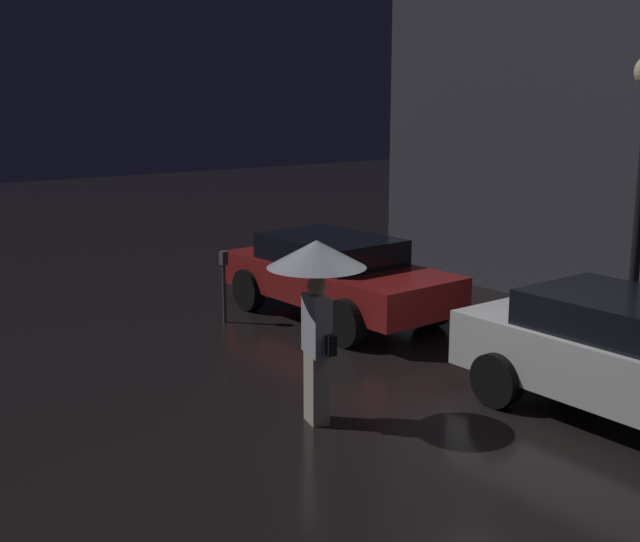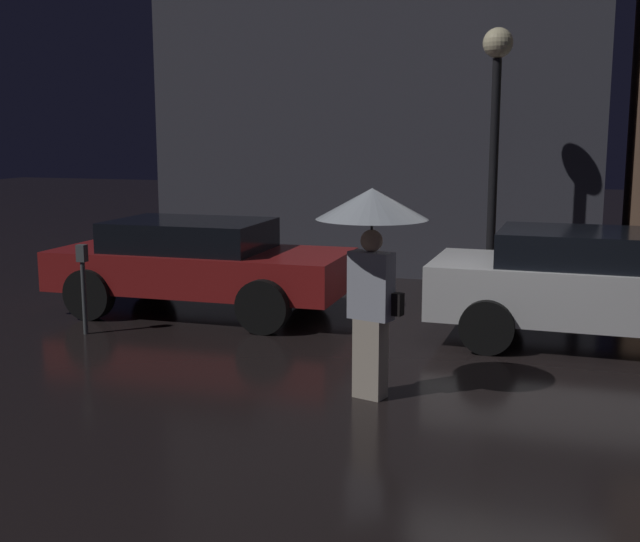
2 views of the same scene
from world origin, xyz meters
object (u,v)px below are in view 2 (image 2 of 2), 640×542
at_px(pedestrian_with_umbrella, 372,231).
at_px(parking_meter, 83,279).
at_px(parked_car_white, 599,284).
at_px(parked_car_red, 199,262).
at_px(street_lamp_near, 496,103).

relative_size(pedestrian_with_umbrella, parking_meter, 1.76).
relative_size(parked_car_white, parking_meter, 3.50).
height_order(parked_car_white, pedestrian_with_umbrella, pedestrian_with_umbrella).
height_order(parked_car_red, parking_meter, parked_car_red).
xyz_separation_m(pedestrian_with_umbrella, parking_meter, (-4.16, 1.30, -0.93)).
xyz_separation_m(parked_car_white, parking_meter, (-6.32, -1.51, -0.02)).
relative_size(parked_car_red, parked_car_white, 1.04).
bearing_deg(street_lamp_near, pedestrian_with_umbrella, -96.29).
distance_m(parked_car_white, street_lamp_near, 3.72).
relative_size(parked_car_red, pedestrian_with_umbrella, 2.06).
relative_size(parking_meter, street_lamp_near, 0.28).
bearing_deg(parked_car_red, parked_car_white, -2.55).
distance_m(pedestrian_with_umbrella, parking_meter, 4.46).
xyz_separation_m(parked_car_red, parking_meter, (-0.84, -1.61, -0.00)).
bearing_deg(parked_car_red, street_lamp_near, 29.95).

